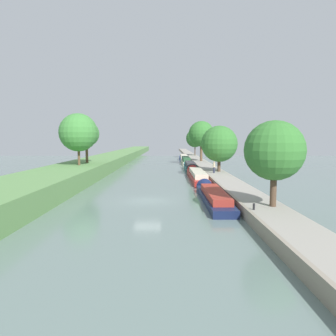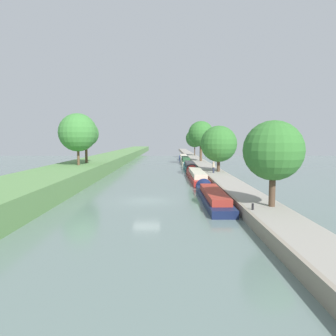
{
  "view_description": "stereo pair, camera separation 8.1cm",
  "coord_description": "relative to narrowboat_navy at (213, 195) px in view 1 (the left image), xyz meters",
  "views": [
    {
      "loc": [
        1.94,
        -29.49,
        5.79
      ],
      "look_at": [
        1.84,
        22.73,
        1.0
      ],
      "focal_mm": 34.04,
      "sensor_mm": 36.0,
      "label": 1
    },
    {
      "loc": [
        2.02,
        -29.49,
        5.79
      ],
      "look_at": [
        1.84,
        22.73,
        1.0
      ],
      "focal_mm": 34.04,
      "sensor_mm": 36.0,
      "label": 2
    }
  ],
  "objects": [
    {
      "name": "stone_quay",
      "position": [
        1.37,
        -0.13,
        -0.03
      ],
      "size": [
        0.25,
        260.0,
        0.9
      ],
      "color": "gray",
      "rests_on": "ground_plane"
    },
    {
      "name": "tree_rightbank_near",
      "position": [
        3.49,
        -6.63,
        4.45
      ],
      "size": [
        4.36,
        4.36,
        6.28
      ],
      "color": "#4C3828",
      "rests_on": "right_towpath"
    },
    {
      "name": "left_grassy_bank",
      "position": [
        -17.55,
        -0.13,
        0.52
      ],
      "size": [
        7.53,
        260.0,
        2.01
      ],
      "color": "#5B894C",
      "rests_on": "ground_plane"
    },
    {
      "name": "mooring_bollard_far",
      "position": [
        1.79,
        63.97,
        0.59
      ],
      "size": [
        0.16,
        0.16,
        0.45
      ],
      "color": "black",
      "rests_on": "right_towpath"
    },
    {
      "name": "tree_leftbank_downstream",
      "position": [
        -17.01,
        16.01,
        6.21
      ],
      "size": [
        5.44,
        5.44,
        7.41
      ],
      "color": "brown",
      "rests_on": "left_grassy_bank"
    },
    {
      "name": "ground_plane",
      "position": [
        -6.15,
        -0.13,
        -0.48
      ],
      "size": [
        160.0,
        160.0,
        0.0
      ],
      "primitive_type": "plane",
      "color": "slate"
    },
    {
      "name": "narrowboat_teal",
      "position": [
        -0.05,
        31.22,
        0.12
      ],
      "size": [
        1.91,
        11.28,
        2.04
      ],
      "color": "#195B60",
      "rests_on": "ground_plane"
    },
    {
      "name": "right_towpath",
      "position": [
        3.04,
        -0.13,
        -0.06
      ],
      "size": [
        3.08,
        260.0,
        0.85
      ],
      "color": "gray",
      "rests_on": "ground_plane"
    },
    {
      "name": "tree_rightbank_midnear",
      "position": [
        3.51,
        18.37,
        4.55
      ],
      "size": [
        5.46,
        5.46,
        6.93
      ],
      "color": "#4C3828",
      "rests_on": "right_towpath"
    },
    {
      "name": "person_walking",
      "position": [
        2.49,
        16.44,
        1.24
      ],
      "size": [
        0.34,
        0.34,
        1.66
      ],
      "color": "#282D42",
      "rests_on": "right_towpath"
    },
    {
      "name": "narrowboat_navy",
      "position": [
        0.0,
        0.0,
        0.0
      ],
      "size": [
        1.96,
        13.93,
        1.87
      ],
      "color": "#141E42",
      "rests_on": "ground_plane"
    },
    {
      "name": "tree_rightbank_midfar",
      "position": [
        3.19,
        41.22,
        6.37
      ],
      "size": [
        5.67,
        5.67,
        8.87
      ],
      "color": "brown",
      "rests_on": "right_towpath"
    },
    {
      "name": "mooring_bollard_near",
      "position": [
        1.79,
        -7.76,
        0.59
      ],
      "size": [
        0.16,
        0.16,
        0.45
      ],
      "color": "black",
      "rests_on": "right_towpath"
    },
    {
      "name": "narrowboat_cream",
      "position": [
        -0.02,
        45.51,
        0.17
      ],
      "size": [
        1.89,
        14.2,
        2.14
      ],
      "color": "beige",
      "rests_on": "ground_plane"
    },
    {
      "name": "narrowboat_red",
      "position": [
        -0.01,
        16.53,
        0.07
      ],
      "size": [
        2.04,
        16.75,
        1.97
      ],
      "color": "maroon",
      "rests_on": "ground_plane"
    },
    {
      "name": "tree_rightbank_far",
      "position": [
        3.9,
        66.05,
        5.47
      ],
      "size": [
        5.38,
        5.38,
        7.8
      ],
      "color": "#4C3828",
      "rests_on": "right_towpath"
    },
    {
      "name": "tree_leftbank_upstream",
      "position": [
        -17.12,
        20.9,
        6.09
      ],
      "size": [
        4.02,
        4.02,
        6.6
      ],
      "color": "brown",
      "rests_on": "left_grassy_bank"
    },
    {
      "name": "narrowboat_blue",
      "position": [
        0.08,
        58.85,
        0.13
      ],
      "size": [
        2.02,
        12.16,
        2.11
      ],
      "color": "#283D93",
      "rests_on": "ground_plane"
    }
  ]
}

